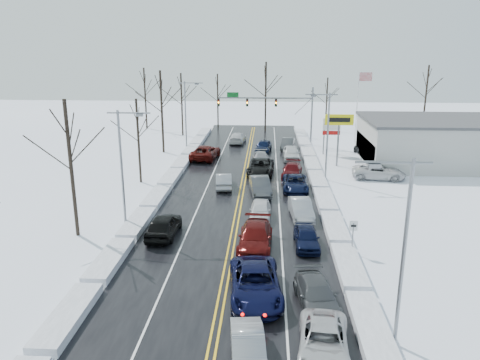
# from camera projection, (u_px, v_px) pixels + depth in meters

# --- Properties ---
(ground) EXTENTS (160.00, 160.00, 0.00)m
(ground) POSITION_uv_depth(u_px,v_px,m) (238.00, 211.00, 39.70)
(ground) COLOR white
(ground) RESTS_ON ground
(road_surface) EXTENTS (14.00, 84.00, 0.01)m
(road_surface) POSITION_uv_depth(u_px,v_px,m) (239.00, 203.00, 41.62)
(road_surface) COLOR black
(road_surface) RESTS_ON ground
(snow_bank_left) EXTENTS (1.57, 72.00, 0.52)m
(snow_bank_left) POSITION_uv_depth(u_px,v_px,m) (155.00, 201.00, 42.06)
(snow_bank_left) COLOR silver
(snow_bank_left) RESTS_ON ground
(snow_bank_right) EXTENTS (1.57, 72.00, 0.52)m
(snow_bank_right) POSITION_uv_depth(u_px,v_px,m) (325.00, 205.00, 41.19)
(snow_bank_right) COLOR silver
(snow_bank_right) RESTS_ON ground
(traffic_signal_mast) EXTENTS (13.28, 0.39, 8.00)m
(traffic_signal_mast) POSITION_uv_depth(u_px,v_px,m) (276.00, 105.00, 64.83)
(traffic_signal_mast) COLOR slate
(traffic_signal_mast) RESTS_ON ground
(tires_plus_sign) EXTENTS (3.20, 0.34, 6.00)m
(tires_plus_sign) POSITION_uv_depth(u_px,v_px,m) (339.00, 123.00, 53.06)
(tires_plus_sign) COLOR slate
(tires_plus_sign) RESTS_ON ground
(used_vehicles_sign) EXTENTS (2.20, 0.22, 4.65)m
(used_vehicles_sign) POSITION_uv_depth(u_px,v_px,m) (331.00, 129.00, 59.28)
(used_vehicles_sign) COLOR slate
(used_vehicles_sign) RESTS_ON ground
(speed_limit_sign) EXTENTS (0.55, 0.09, 2.35)m
(speed_limit_sign) POSITION_uv_depth(u_px,v_px,m) (353.00, 231.00, 31.11)
(speed_limit_sign) COLOR slate
(speed_limit_sign) RESTS_ON ground
(flagpole) EXTENTS (1.87, 1.20, 10.00)m
(flagpole) POSITION_uv_depth(u_px,v_px,m) (359.00, 101.00, 65.96)
(flagpole) COLOR silver
(flagpole) RESTS_ON ground
(dealership_building) EXTENTS (20.40, 12.40, 5.30)m
(dealership_building) POSITION_uv_depth(u_px,v_px,m) (451.00, 141.00, 54.86)
(dealership_building) COLOR #AFAEAA
(dealership_building) RESTS_ON ground
(streetlight_se) EXTENTS (3.20, 0.25, 9.00)m
(streetlight_se) POSITION_uv_depth(u_px,v_px,m) (400.00, 240.00, 20.49)
(streetlight_se) COLOR slate
(streetlight_se) RESTS_ON ground
(streetlight_ne) EXTENTS (3.20, 0.25, 9.00)m
(streetlight_ne) POSITION_uv_depth(u_px,v_px,m) (326.00, 129.00, 47.35)
(streetlight_ne) COLOR slate
(streetlight_ne) RESTS_ON ground
(streetlight_sw) EXTENTS (3.20, 0.25, 9.00)m
(streetlight_sw) POSITION_uv_depth(u_px,v_px,m) (124.00, 160.00, 34.87)
(streetlight_sw) COLOR slate
(streetlight_sw) RESTS_ON ground
(streetlight_nw) EXTENTS (3.20, 0.25, 9.00)m
(streetlight_nw) POSITION_uv_depth(u_px,v_px,m) (187.00, 110.00, 61.72)
(streetlight_nw) COLOR slate
(streetlight_nw) RESTS_ON ground
(tree_left_b) EXTENTS (4.00, 4.00, 10.00)m
(tree_left_b) POSITION_uv_depth(u_px,v_px,m) (69.00, 142.00, 32.67)
(tree_left_b) COLOR #2D231C
(tree_left_b) RESTS_ON ground
(tree_left_c) EXTENTS (3.40, 3.40, 8.50)m
(tree_left_c) POSITION_uv_depth(u_px,v_px,m) (138.00, 125.00, 46.33)
(tree_left_c) COLOR #2D231C
(tree_left_c) RESTS_ON ground
(tree_left_d) EXTENTS (4.20, 4.20, 10.50)m
(tree_left_d) POSITION_uv_depth(u_px,v_px,m) (161.00, 96.00, 59.41)
(tree_left_d) COLOR #2D231C
(tree_left_d) RESTS_ON ground
(tree_left_e) EXTENTS (3.80, 3.80, 9.50)m
(tree_left_e) POSITION_uv_depth(u_px,v_px,m) (181.00, 92.00, 71.09)
(tree_left_e) COLOR #2D231C
(tree_left_e) RESTS_ON ground
(tree_far_a) EXTENTS (4.00, 4.00, 10.00)m
(tree_far_a) POSITION_uv_depth(u_px,v_px,m) (145.00, 86.00, 77.15)
(tree_far_a) COLOR #2D231C
(tree_far_a) RESTS_ON ground
(tree_far_b) EXTENTS (3.60, 3.60, 9.00)m
(tree_far_b) POSITION_uv_depth(u_px,v_px,m) (218.00, 90.00, 77.62)
(tree_far_b) COLOR #2D231C
(tree_far_b) RESTS_ON ground
(tree_far_c) EXTENTS (4.40, 4.40, 11.00)m
(tree_far_c) POSITION_uv_depth(u_px,v_px,m) (266.00, 83.00, 74.86)
(tree_far_c) COLOR #2D231C
(tree_far_c) RESTS_ON ground
(tree_far_d) EXTENTS (3.40, 3.40, 8.50)m
(tree_far_d) POSITION_uv_depth(u_px,v_px,m) (327.00, 94.00, 76.21)
(tree_far_d) COLOR #2D231C
(tree_far_d) RESTS_ON ground
(tree_far_e) EXTENTS (4.20, 4.20, 10.50)m
(tree_far_e) POSITION_uv_depth(u_px,v_px,m) (427.00, 85.00, 75.39)
(tree_far_e) COLOR #2D231C
(tree_far_e) RESTS_ON ground
(queued_car_2) EXTENTS (3.32, 6.27, 1.68)m
(queued_car_2) POSITION_uv_depth(u_px,v_px,m) (255.00, 297.00, 26.11)
(queued_car_2) COLOR black
(queued_car_2) RESTS_ON ground
(queued_car_3) EXTENTS (2.49, 5.64, 1.61)m
(queued_car_3) POSITION_uv_depth(u_px,v_px,m) (255.00, 248.00, 32.41)
(queued_car_3) COLOR #4B0B0A
(queued_car_3) RESTS_ON ground
(queued_car_4) EXTENTS (1.74, 4.14, 1.40)m
(queued_car_4) POSITION_uv_depth(u_px,v_px,m) (260.00, 218.00, 37.96)
(queued_car_4) COLOR white
(queued_car_4) RESTS_ON ground
(queued_car_5) EXTENTS (2.35, 5.10, 1.62)m
(queued_car_5) POSITION_uv_depth(u_px,v_px,m) (260.00, 194.00, 44.13)
(queued_car_5) COLOR #3D3F42
(queued_car_5) RESTS_ON ground
(queued_car_6) EXTENTS (3.07, 5.96, 1.61)m
(queued_car_6) POSITION_uv_depth(u_px,v_px,m) (261.00, 174.00, 50.96)
(queued_car_6) COLOR black
(queued_car_6) RESTS_ON ground
(queued_car_7) EXTENTS (2.14, 4.77, 1.36)m
(queued_car_7) POSITION_uv_depth(u_px,v_px,m) (261.00, 164.00, 55.28)
(queued_car_7) COLOR gray
(queued_car_7) RESTS_ON ground
(queued_car_8) EXTENTS (2.42, 4.78, 1.56)m
(queued_car_8) POSITION_uv_depth(u_px,v_px,m) (263.00, 152.00, 61.50)
(queued_car_8) COLOR black
(queued_car_8) RESTS_ON ground
(queued_car_10) EXTENTS (2.73, 5.08, 1.36)m
(queued_car_10) POSITION_uv_depth(u_px,v_px,m) (323.00, 355.00, 21.22)
(queued_car_10) COLOR #BCBCBF
(queued_car_10) RESTS_ON ground
(queued_car_11) EXTENTS (2.56, 5.01, 1.39)m
(queued_car_11) POSITION_uv_depth(u_px,v_px,m) (316.00, 306.00, 25.14)
(queued_car_11) COLOR #404245
(queued_car_11) RESTS_ON ground
(queued_car_12) EXTENTS (1.75, 4.18, 1.41)m
(queued_car_12) POSITION_uv_depth(u_px,v_px,m) (306.00, 247.00, 32.61)
(queued_car_12) COLOR black
(queued_car_12) RESTS_ON ground
(queued_car_13) EXTENTS (2.01, 4.74, 1.52)m
(queued_car_13) POSITION_uv_depth(u_px,v_px,m) (301.00, 217.00, 38.13)
(queued_car_13) COLOR #9A9CA2
(queued_car_13) RESTS_ON ground
(queued_car_14) EXTENTS (2.43, 5.19, 1.44)m
(queued_car_14) POSITION_uv_depth(u_px,v_px,m) (295.00, 190.00, 45.26)
(queued_car_14) COLOR black
(queued_car_14) RESTS_ON ground
(queued_car_15) EXTENTS (2.56, 5.06, 1.41)m
(queued_car_15) POSITION_uv_depth(u_px,v_px,m) (292.00, 177.00, 49.91)
(queued_car_15) COLOR #48090C
(queued_car_15) RESTS_ON ground
(queued_car_16) EXTENTS (2.02, 4.98, 1.69)m
(queued_car_16) POSITION_uv_depth(u_px,v_px,m) (291.00, 160.00, 57.34)
(queued_car_16) COLOR silver
(queued_car_16) RESTS_ON ground
(queued_car_17) EXTENTS (2.17, 4.65, 1.47)m
(queued_car_17) POSITION_uv_depth(u_px,v_px,m) (288.00, 149.00, 63.16)
(queued_car_17) COLOR #404245
(queued_car_17) RESTS_ON ground
(oncoming_car_0) EXTENTS (1.93, 4.48, 1.44)m
(oncoming_car_0) POSITION_uv_depth(u_px,v_px,m) (224.00, 188.00, 46.15)
(oncoming_car_0) COLOR #97999F
(oncoming_car_0) RESTS_ON ground
(oncoming_car_1) EXTENTS (3.58, 6.44, 1.71)m
(oncoming_car_1) POSITION_uv_depth(u_px,v_px,m) (206.00, 159.00, 57.80)
(oncoming_car_1) COLOR #490C09
(oncoming_car_1) RESTS_ON ground
(oncoming_car_2) EXTENTS (2.46, 5.26, 1.49)m
(oncoming_car_2) POSITION_uv_depth(u_px,v_px,m) (238.00, 143.00, 67.21)
(oncoming_car_2) COLOR silver
(oncoming_car_2) RESTS_ON ground
(oncoming_car_3) EXTENTS (2.12, 4.98, 1.68)m
(oncoming_car_3) POSITION_uv_depth(u_px,v_px,m) (164.00, 236.00, 34.44)
(oncoming_car_3) COLOR black
(oncoming_car_3) RESTS_ON ground
(parked_car_0) EXTENTS (5.76, 3.18, 1.53)m
(parked_car_0) POSITION_uv_depth(u_px,v_px,m) (378.00, 179.00, 49.16)
(parked_car_0) COLOR silver
(parked_car_0) RESTS_ON ground
(parked_car_1) EXTENTS (2.83, 5.94, 1.67)m
(parked_car_1) POSITION_uv_depth(u_px,v_px,m) (392.00, 166.00, 54.16)
(parked_car_1) COLOR #B9B9BB
(parked_car_1) RESTS_ON ground
(parked_car_2) EXTENTS (2.33, 4.88, 1.61)m
(parked_car_2) POSITION_uv_depth(u_px,v_px,m) (364.00, 155.00, 59.72)
(parked_car_2) COLOR black
(parked_car_2) RESTS_ON ground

